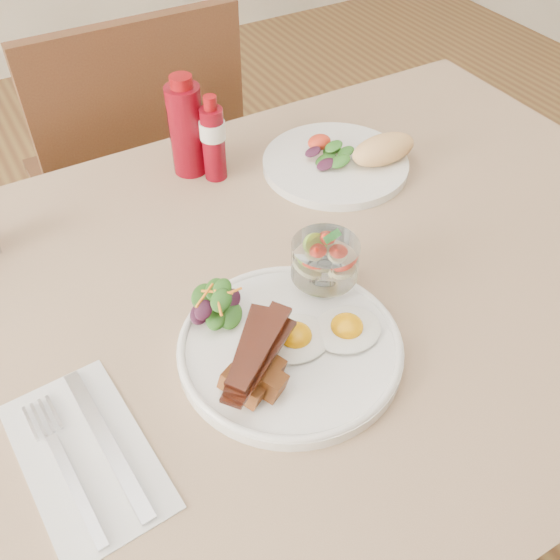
{
  "coord_description": "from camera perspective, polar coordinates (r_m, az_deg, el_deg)",
  "views": [
    {
      "loc": [
        -0.31,
        -0.53,
        1.36
      ],
      "look_at": [
        -0.03,
        -0.04,
        0.82
      ],
      "focal_mm": 40.0,
      "sensor_mm": 36.0,
      "label": 1
    }
  ],
  "objects": [
    {
      "name": "main_plate",
      "position": [
        0.78,
        0.93,
        -6.24
      ],
      "size": [
        0.28,
        0.28,
        0.02
      ],
      "primitive_type": "cylinder",
      "color": "white",
      "rests_on": "table"
    },
    {
      "name": "ketchup_bottle",
      "position": [
        1.05,
        -8.55,
        13.55
      ],
      "size": [
        0.07,
        0.07,
        0.17
      ],
      "rotation": [
        0.0,
        0.0,
        0.15
      ],
      "color": "#630510",
      "rests_on": "table"
    },
    {
      "name": "second_plate",
      "position": [
        1.09,
        6.11,
        10.94
      ],
      "size": [
        0.26,
        0.25,
        0.06
      ],
      "rotation": [
        0.0,
        0.0,
        -0.09
      ],
      "color": "white",
      "rests_on": "table"
    },
    {
      "name": "table",
      "position": [
        0.93,
        0.45,
        -4.54
      ],
      "size": [
        1.33,
        0.88,
        0.75
      ],
      "color": "#503119",
      "rests_on": "ground"
    },
    {
      "name": "bacon_potato_pile",
      "position": [
        0.72,
        -2.13,
        -7.66
      ],
      "size": [
        0.12,
        0.11,
        0.06
      ],
      "rotation": [
        0.0,
        0.0,
        0.24
      ],
      "color": "brown",
      "rests_on": "main_plate"
    },
    {
      "name": "side_salad",
      "position": [
        0.79,
        -5.75,
        -2.3
      ],
      "size": [
        0.08,
        0.07,
        0.04
      ],
      "rotation": [
        0.0,
        0.0,
        0.25
      ],
      "color": "#174813",
      "rests_on": "main_plate"
    },
    {
      "name": "fruit_cup",
      "position": [
        0.81,
        4.12,
        1.83
      ],
      "size": [
        0.09,
        0.09,
        0.09
      ],
      "rotation": [
        0.0,
        0.0,
        -0.26
      ],
      "color": "white",
      "rests_on": "main_plate"
    },
    {
      "name": "chair_far",
      "position": [
        1.49,
        -12.7,
        8.88
      ],
      "size": [
        0.42,
        0.42,
        0.93
      ],
      "color": "#503119",
      "rests_on": "ground"
    },
    {
      "name": "fried_eggs",
      "position": [
        0.78,
        3.79,
        -4.81
      ],
      "size": [
        0.18,
        0.12,
        0.02
      ],
      "rotation": [
        0.0,
        0.0,
        0.34
      ],
      "color": "silver",
      "rests_on": "main_plate"
    },
    {
      "name": "napkin_cutlery",
      "position": [
        0.73,
        -17.22,
        -14.97
      ],
      "size": [
        0.14,
        0.24,
        0.01
      ],
      "rotation": [
        0.0,
        0.0,
        0.07
      ],
      "color": "silver",
      "rests_on": "table"
    },
    {
      "name": "hot_sauce_bottle",
      "position": [
        1.03,
        -6.12,
        12.65
      ],
      "size": [
        0.05,
        0.05,
        0.15
      ],
      "rotation": [
        0.0,
        0.0,
        0.26
      ],
      "color": "#630510",
      "rests_on": "table"
    }
  ]
}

